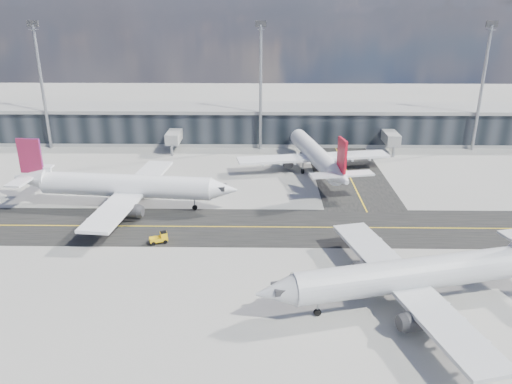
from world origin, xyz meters
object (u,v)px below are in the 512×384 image
baggage_tug (160,238)px  service_van (337,159)px  airliner_near (417,274)px  airliner_redtail (316,155)px  airliner_af (123,186)px

baggage_tug → service_van: size_ratio=0.51×
airliner_near → baggage_tug: bearing=51.4°
airliner_redtail → airliner_near: size_ratio=1.00×
baggage_tug → service_van: (30.76, 39.19, -0.03)m
airliner_af → airliner_redtail: bearing=124.6°
service_van → airliner_redtail: bearing=-122.4°
airliner_near → service_van: size_ratio=6.72×
airliner_af → airliner_redtail: airliner_af is taller
airliner_redtail → baggage_tug: bearing=-138.9°
airliner_redtail → airliner_near: bearing=-92.3°
airliner_near → baggage_tug: (-32.40, 14.79, -2.88)m
airliner_redtail → airliner_af: bearing=-161.8°
airliner_near → baggage_tug: size_ratio=13.21×
baggage_tug → airliner_af: bearing=-168.4°
baggage_tug → service_van: 49.82m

